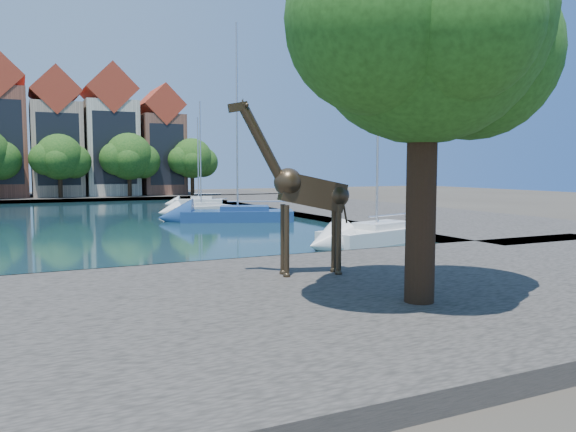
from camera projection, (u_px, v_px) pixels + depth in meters
name	position (u px, v px, depth m)	size (l,w,h in m)	color
ground	(90.00, 283.00, 20.09)	(160.00, 160.00, 0.00)	#38332B
water_basin	(55.00, 222.00, 41.69)	(38.00, 50.00, 0.08)	black
near_quay	(121.00, 325.00, 13.77)	(50.00, 14.00, 0.50)	#49443F
far_quay	(41.00, 198.00, 70.47)	(60.00, 16.00, 0.50)	#49443F
right_quay	(344.00, 209.00, 52.34)	(14.00, 52.00, 0.50)	#49443F
plane_tree	(428.00, 30.00, 14.56)	(8.32, 6.40, 10.62)	#332114
townhouse_center	(2.00, 132.00, 68.05)	(5.44, 9.18, 16.93)	brown
townhouse_east_inner	(56.00, 138.00, 70.66)	(5.94, 9.18, 15.79)	tan
townhouse_east_mid	(109.00, 137.00, 73.41)	(6.43, 9.18, 16.65)	beige
townhouse_east_end	(159.00, 145.00, 76.27)	(5.44, 9.18, 14.43)	brown
far_tree_mid_east	(60.00, 158.00, 65.99)	(7.02, 5.40, 7.52)	#332114
far_tree_east	(130.00, 158.00, 69.40)	(7.54, 5.80, 7.84)	#332114
far_tree_far_east	(193.00, 160.00, 72.82)	(6.76, 5.20, 7.36)	#332114
giraffe_statue	(304.00, 191.00, 18.73)	(4.00, 1.16, 5.73)	#34281A
sailboat_right_a	(377.00, 232.00, 30.03)	(7.28, 4.21, 10.00)	silver
sailboat_right_b	(238.00, 213.00, 41.99)	(8.69, 5.63, 14.57)	navy
sailboat_right_c	(201.00, 208.00, 49.01)	(5.81, 2.93, 9.69)	beige
sailboat_right_d	(199.00, 201.00, 58.14)	(5.18, 3.35, 9.13)	silver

